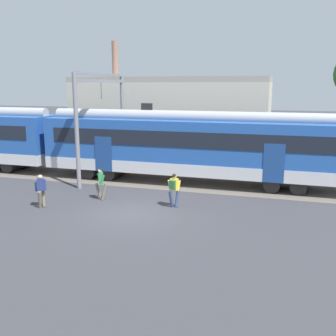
% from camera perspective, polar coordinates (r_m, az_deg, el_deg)
% --- Properties ---
extents(ground_plane, '(160.00, 160.00, 0.00)m').
position_cam_1_polar(ground_plane, '(18.30, -5.04, -6.59)').
color(ground_plane, '#38383D').
extents(track_bed, '(80.00, 4.40, 0.01)m').
position_cam_1_polar(track_bed, '(28.57, -18.84, -0.41)').
color(track_bed, '#605951').
rests_on(track_bed, ground).
extents(commuter_train, '(38.05, 3.07, 4.73)m').
position_cam_1_polar(commuter_train, '(26.82, -14.83, 3.94)').
color(commuter_train, silver).
rests_on(commuter_train, ground).
extents(pedestrian_navy, '(0.48, 0.71, 1.67)m').
position_cam_1_polar(pedestrian_navy, '(19.80, -17.97, -2.80)').
color(pedestrian_navy, '#6B6051').
rests_on(pedestrian_navy, ground).
extents(pedestrian_green, '(0.71, 0.51, 1.67)m').
position_cam_1_polar(pedestrian_green, '(20.40, -9.72, -1.96)').
color(pedestrian_green, '#6B6051').
rests_on(pedestrian_green, ground).
extents(pedestrian_yellow, '(0.62, 0.60, 1.67)m').
position_cam_1_polar(pedestrian_yellow, '(18.88, 0.86, -2.83)').
color(pedestrian_yellow, navy).
rests_on(pedestrian_yellow, ground).
extents(catenary_gantry, '(0.24, 6.64, 6.53)m').
position_cam_1_polar(catenary_gantry, '(25.27, -9.58, 8.40)').
color(catenary_gantry, gray).
rests_on(catenary_gantry, ground).
extents(background_building, '(15.16, 5.00, 9.20)m').
position_cam_1_polar(background_building, '(31.08, 0.26, 7.16)').
color(background_building, beige).
rests_on(background_building, ground).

